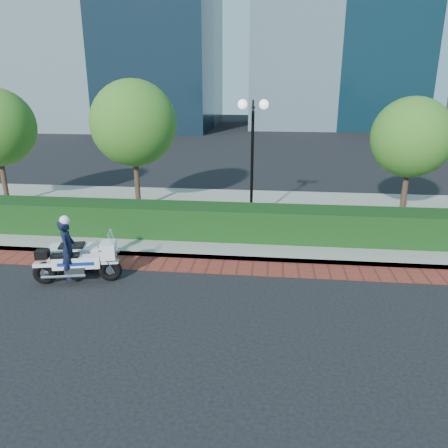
# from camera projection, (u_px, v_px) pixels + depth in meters

# --- Properties ---
(ground) EXTENTS (120.00, 120.00, 0.00)m
(ground) POSITION_uv_depth(u_px,v_px,m) (199.00, 291.00, 10.76)
(ground) COLOR black
(ground) RESTS_ON ground
(brick_strip) EXTENTS (60.00, 1.00, 0.01)m
(brick_strip) POSITION_uv_depth(u_px,v_px,m) (208.00, 266.00, 12.17)
(brick_strip) COLOR maroon
(brick_strip) RESTS_ON ground
(sidewalk) EXTENTS (60.00, 8.00, 0.15)m
(sidewalk) POSITION_uv_depth(u_px,v_px,m) (225.00, 217.00, 16.40)
(sidewalk) COLOR gray
(sidewalk) RESTS_ON ground
(hedge_main) EXTENTS (18.00, 1.20, 1.00)m
(hedge_main) POSITION_uv_depth(u_px,v_px,m) (217.00, 221.00, 13.95)
(hedge_main) COLOR black
(hedge_main) RESTS_ON sidewalk
(lamppost) EXTENTS (1.02, 0.70, 4.21)m
(lamppost) POSITION_uv_depth(u_px,v_px,m) (252.00, 143.00, 14.64)
(lamppost) COLOR black
(lamppost) RESTS_ON sidewalk
(tree_b) EXTENTS (3.20, 3.20, 4.89)m
(tree_b) POSITION_uv_depth(u_px,v_px,m) (133.00, 123.00, 16.20)
(tree_b) COLOR #332319
(tree_b) RESTS_ON sidewalk
(tree_c) EXTENTS (2.80, 2.80, 4.30)m
(tree_c) POSITION_uv_depth(u_px,v_px,m) (412.00, 137.00, 15.25)
(tree_c) COLOR #332319
(tree_c) RESTS_ON sidewalk
(police_motorcycle) EXTENTS (2.20, 1.59, 1.80)m
(police_motorcycle) POSITION_uv_depth(u_px,v_px,m) (75.00, 255.00, 11.32)
(police_motorcycle) COLOR black
(police_motorcycle) RESTS_ON ground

